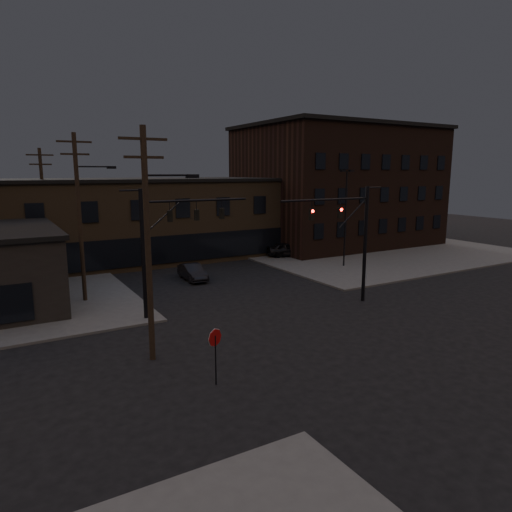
% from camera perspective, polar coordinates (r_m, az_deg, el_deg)
% --- Properties ---
extents(ground, '(140.00, 140.00, 0.00)m').
position_cam_1_polar(ground, '(25.89, 9.46, -9.91)').
color(ground, black).
rests_on(ground, ground).
extents(sidewalk_ne, '(30.00, 30.00, 0.15)m').
position_cam_1_polar(sidewalk_ne, '(56.06, 12.48, 1.12)').
color(sidewalk_ne, '#474744').
rests_on(sidewalk_ne, ground).
extents(building_row, '(40.00, 12.00, 8.00)m').
position_cam_1_polar(building_row, '(49.37, -11.62, 4.51)').
color(building_row, '#4C3C28').
rests_on(building_row, ground).
extents(building_right, '(22.00, 16.00, 14.00)m').
position_cam_1_polar(building_right, '(58.38, 10.07, 8.41)').
color(building_right, black).
rests_on(building_right, ground).
extents(traffic_signal_near, '(7.12, 0.24, 8.00)m').
position_cam_1_polar(traffic_signal_near, '(31.46, 12.04, 2.90)').
color(traffic_signal_near, black).
rests_on(traffic_signal_near, ground).
extents(traffic_signal_far, '(7.12, 0.24, 8.00)m').
position_cam_1_polar(traffic_signal_far, '(28.30, -11.51, 2.26)').
color(traffic_signal_far, black).
rests_on(traffic_signal_far, ground).
extents(stop_sign, '(0.72, 0.33, 2.48)m').
position_cam_1_polar(stop_sign, '(19.59, -5.12, -10.84)').
color(stop_sign, black).
rests_on(stop_sign, ground).
extents(utility_pole_near, '(3.70, 0.28, 11.00)m').
position_cam_1_polar(utility_pole_near, '(21.70, -13.23, 2.02)').
color(utility_pole_near, black).
rests_on(utility_pole_near, ground).
extents(utility_pole_mid, '(3.70, 0.28, 11.50)m').
position_cam_1_polar(utility_pole_mid, '(33.09, -21.11, 4.88)').
color(utility_pole_mid, black).
rests_on(utility_pole_mid, ground).
extents(utility_pole_far, '(2.20, 0.28, 11.00)m').
position_cam_1_polar(utility_pole_far, '(44.86, -24.96, 5.46)').
color(utility_pole_far, black).
rests_on(utility_pole_far, ground).
extents(lot_light_a, '(1.50, 0.28, 9.14)m').
position_cam_1_polar(lot_light_a, '(43.52, 11.14, 5.75)').
color(lot_light_a, black).
rests_on(lot_light_a, ground).
extents(lot_light_b, '(1.50, 0.28, 9.14)m').
position_cam_1_polar(lot_light_b, '(51.23, 12.51, 6.38)').
color(lot_light_b, black).
rests_on(lot_light_b, ground).
extents(parked_car_lot_a, '(4.78, 3.15, 1.51)m').
position_cam_1_polar(parked_car_lot_a, '(48.28, 4.00, 0.86)').
color(parked_car_lot_a, black).
rests_on(parked_car_lot_a, sidewalk_ne).
extents(parked_car_lot_b, '(4.68, 3.46, 1.26)m').
position_cam_1_polar(parked_car_lot_b, '(56.01, 12.42, 1.85)').
color(parked_car_lot_b, silver).
rests_on(parked_car_lot_b, sidewalk_ne).
extents(car_crossing, '(1.61, 4.14, 1.34)m').
position_cam_1_polar(car_crossing, '(38.61, -7.93, -2.01)').
color(car_crossing, black).
rests_on(car_crossing, ground).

